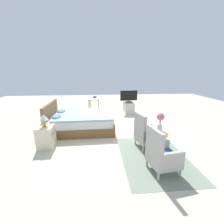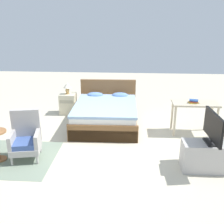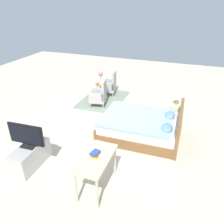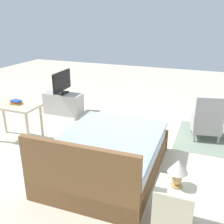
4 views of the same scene
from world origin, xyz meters
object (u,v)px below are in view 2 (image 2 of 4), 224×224
(tv_stand, at_px, (209,157))
(tv_flatscreen, at_px, (213,128))
(nightstand, at_px, (68,104))
(armchair_by_window_right, at_px, (26,139))
(vanity_desk, at_px, (195,107))
(bed, at_px, (106,113))
(table_lamp, at_px, (67,87))
(book_stack, at_px, (194,101))

(tv_stand, height_order, tv_flatscreen, tv_flatscreen)
(nightstand, xyz_separation_m, tv_stand, (3.19, -2.82, -0.02))
(armchair_by_window_right, bearing_deg, vanity_desk, 22.30)
(bed, height_order, vanity_desk, bed)
(armchair_by_window_right, height_order, tv_flatscreen, tv_flatscreen)
(tv_flatscreen, bearing_deg, tv_stand, -176.87)
(bed, xyz_separation_m, tv_flatscreen, (2.04, -2.06, 0.52))
(table_lamp, distance_m, tv_stand, 4.29)
(armchair_by_window_right, relative_size, tv_flatscreen, 1.12)
(armchair_by_window_right, height_order, tv_stand, armchair_by_window_right)
(table_lamp, bearing_deg, vanity_desk, -19.69)
(bed, distance_m, book_stack, 2.17)
(bed, distance_m, tv_stand, 2.89)
(tv_flatscreen, relative_size, vanity_desk, 0.79)
(vanity_desk, distance_m, book_stack, 0.17)
(armchair_by_window_right, xyz_separation_m, nightstand, (0.22, 2.60, -0.10))
(nightstand, bearing_deg, tv_stand, -41.48)
(bed, bearing_deg, tv_stand, -45.32)
(nightstand, distance_m, table_lamp, 0.50)
(tv_stand, bearing_deg, armchair_by_window_right, 176.33)
(tv_stand, relative_size, tv_flatscreen, 1.17)
(bed, bearing_deg, book_stack, -12.30)
(nightstand, height_order, table_lamp, table_lamp)
(table_lamp, distance_m, vanity_desk, 3.48)
(armchair_by_window_right, xyz_separation_m, table_lamp, (0.22, 2.60, 0.40))
(nightstand, xyz_separation_m, tv_flatscreen, (3.20, -2.82, 0.53))
(bed, distance_m, tv_flatscreen, 2.94)
(bed, xyz_separation_m, table_lamp, (-1.16, 0.77, 0.49))
(tv_stand, xyz_separation_m, vanity_desk, (0.08, 1.65, 0.38))
(table_lamp, relative_size, book_stack, 1.43)
(vanity_desk, bearing_deg, tv_stand, -92.76)
(table_lamp, bearing_deg, book_stack, -20.70)
(table_lamp, height_order, tv_stand, table_lamp)
(bed, bearing_deg, nightstand, 146.54)
(nightstand, xyz_separation_m, table_lamp, (0.00, 0.00, 0.50))
(vanity_desk, xyz_separation_m, book_stack, (-0.05, -0.05, 0.15))
(bed, relative_size, tv_flatscreen, 2.60)
(nightstand, distance_m, book_stack, 3.48)
(tv_stand, xyz_separation_m, tv_flatscreen, (0.00, 0.00, 0.55))
(tv_flatscreen, height_order, book_stack, tv_flatscreen)
(book_stack, bearing_deg, armchair_by_window_right, -158.04)
(tv_flatscreen, bearing_deg, nightstand, 138.55)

